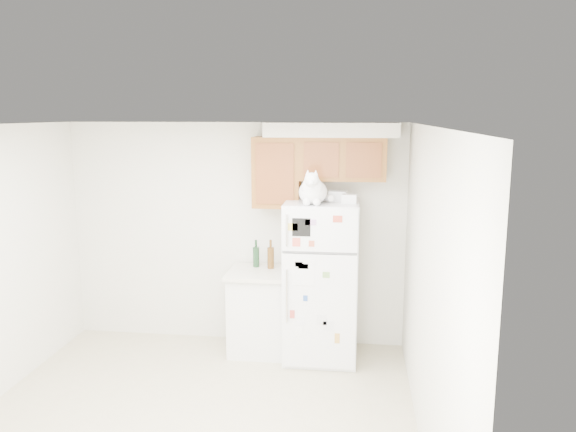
% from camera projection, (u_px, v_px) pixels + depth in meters
% --- Properties ---
extents(ground_plane, '(3.80, 4.00, 0.01)m').
position_uv_depth(ground_plane, '(187.00, 432.00, 4.64)').
color(ground_plane, '#BDB291').
extents(room_shell, '(3.84, 4.04, 2.52)m').
position_uv_depth(room_shell, '(204.00, 228.00, 4.56)').
color(room_shell, beige).
rests_on(room_shell, ground_plane).
extents(refrigerator, '(0.76, 0.78, 1.70)m').
position_uv_depth(refrigerator, '(321.00, 281.00, 5.93)').
color(refrigerator, white).
rests_on(refrigerator, ground_plane).
extents(base_counter, '(0.64, 0.64, 0.92)m').
position_uv_depth(base_counter, '(259.00, 311.00, 6.16)').
color(base_counter, white).
rests_on(base_counter, ground_plane).
extents(cat, '(0.35, 0.52, 0.36)m').
position_uv_depth(cat, '(313.00, 191.00, 5.60)').
color(cat, white).
rests_on(cat, refrigerator).
extents(storage_box_back, '(0.20, 0.16, 0.10)m').
position_uv_depth(storage_box_back, '(338.00, 196.00, 5.83)').
color(storage_box_back, white).
rests_on(storage_box_back, refrigerator).
extents(storage_box_front, '(0.16, 0.12, 0.09)m').
position_uv_depth(storage_box_front, '(349.00, 199.00, 5.66)').
color(storage_box_front, white).
rests_on(storage_box_front, refrigerator).
extents(bottle_green, '(0.07, 0.07, 0.30)m').
position_uv_depth(bottle_green, '(256.00, 253.00, 6.19)').
color(bottle_green, '#19381E').
rests_on(bottle_green, base_counter).
extents(bottle_amber, '(0.07, 0.07, 0.32)m').
position_uv_depth(bottle_amber, '(271.00, 254.00, 6.13)').
color(bottle_amber, '#593814').
rests_on(bottle_amber, base_counter).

